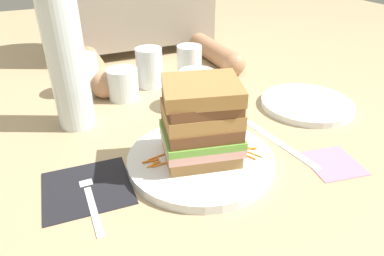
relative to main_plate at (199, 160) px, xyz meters
The scene contains 27 objects.
ground_plane 0.03m from the main_plate, 84.94° to the left, with size 3.00×3.00×0.00m, color tan.
main_plate is the anchor object (origin of this frame).
sandwich 0.07m from the main_plate, 10.69° to the right, with size 0.15×0.13×0.14m.
carrot_shred_0 0.08m from the main_plate, 169.14° to the left, with size 0.00×0.00×0.03m, color orange.
carrot_shred_1 0.08m from the main_plate, behind, with size 0.00×0.00×0.03m, color orange.
carrot_shred_2 0.07m from the main_plate, behind, with size 0.00×0.00×0.03m, color orange.
carrot_shred_3 0.08m from the main_plate, 166.95° to the left, with size 0.00×0.00×0.03m, color orange.
carrot_shred_4 0.07m from the main_plate, 161.46° to the left, with size 0.00×0.00×0.03m, color orange.
carrot_shred_5 0.09m from the main_plate, 26.12° to the right, with size 0.00×0.00×0.03m, color orange.
carrot_shred_6 0.08m from the main_plate, ahead, with size 0.00×0.00×0.03m, color orange.
carrot_shred_7 0.10m from the main_plate, 22.17° to the right, with size 0.00×0.00×0.03m, color orange.
carrot_shred_8 0.09m from the main_plate, 10.71° to the right, with size 0.00×0.00×0.03m, color orange.
carrot_shred_9 0.09m from the main_plate, ahead, with size 0.00×0.00×0.03m, color orange.
carrot_shred_10 0.06m from the main_plate, 17.26° to the right, with size 0.00×0.00×0.02m, color orange.
carrot_shred_11 0.09m from the main_plate, 11.43° to the right, with size 0.00×0.00×0.03m, color orange.
carrot_shred_12 0.08m from the main_plate, ahead, with size 0.00×0.00×0.02m, color orange.
napkin_dark 0.19m from the main_plate, behind, with size 0.13×0.13×0.00m, color black.
fork 0.19m from the main_plate, behind, with size 0.02×0.17×0.00m.
knife 0.17m from the main_plate, ahead, with size 0.04×0.20×0.00m.
juice_glass 0.22m from the main_plate, 66.04° to the left, with size 0.08×0.08×0.08m.
water_bottle 0.32m from the main_plate, 126.09° to the left, with size 0.07×0.07×0.32m.
empty_tumbler_0 0.38m from the main_plate, 68.49° to the left, with size 0.06×0.06×0.09m, color silver.
empty_tumbler_1 0.36m from the main_plate, 84.87° to the left, with size 0.07×0.07×0.10m, color silver.
empty_tumbler_2 0.40m from the main_plate, 108.28° to the left, with size 0.07×0.07×0.10m, color silver.
empty_tumbler_3 0.32m from the main_plate, 98.75° to the left, with size 0.07×0.07×0.07m, color silver.
side_plate 0.33m from the main_plate, 17.13° to the left, with size 0.21×0.21×0.01m, color white.
napkin_pink 0.23m from the main_plate, 24.23° to the right, with size 0.09×0.09×0.00m, color pink.
Camera 1 is at (-0.21, -0.46, 0.35)m, focal length 32.38 mm.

